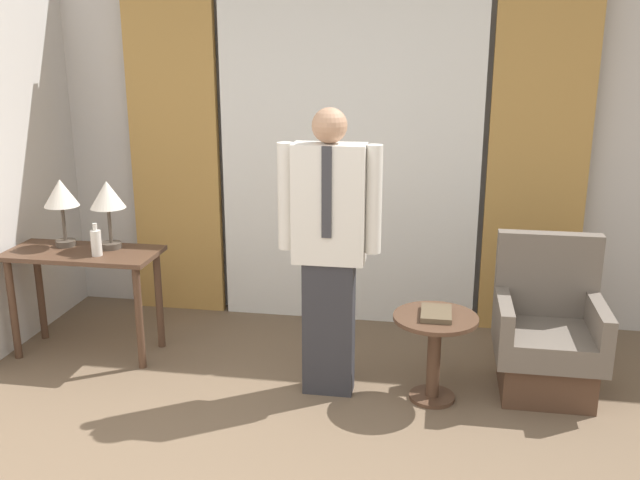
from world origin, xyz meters
name	(u,v)px	position (x,y,z in m)	size (l,w,h in m)	color
wall_back	(351,141)	(0.00, 2.92, 1.35)	(10.00, 0.06, 2.70)	beige
curtain_sheer_center	(349,152)	(0.00, 2.79, 1.29)	(1.89, 0.06, 2.58)	white
curtain_drape_left	(175,147)	(-1.32, 2.79, 1.29)	(0.68, 0.06, 2.58)	#B28442
curtain_drape_right	(538,157)	(1.32, 2.79, 1.29)	(0.68, 0.06, 2.58)	#B28442
desk	(84,271)	(-1.66, 1.88, 0.59)	(1.01, 0.46, 0.73)	#4C3323
table_lamp_left	(61,197)	(-1.82, 1.97, 1.07)	(0.23, 0.23, 0.46)	#4C4238
table_lamp_right	(108,198)	(-1.49, 1.97, 1.07)	(0.23, 0.23, 0.46)	#4C4238
bottle_near_edge	(96,242)	(-1.51, 1.80, 0.82)	(0.07, 0.07, 0.22)	silver
person	(329,243)	(0.04, 1.61, 0.94)	(0.60, 0.20, 1.72)	#2D2D33
armchair	(547,339)	(1.34, 1.84, 0.34)	(0.62, 0.60, 0.94)	#4C3323
side_table	(434,343)	(0.67, 1.60, 0.36)	(0.50, 0.50, 0.53)	#4C3323
book	(436,314)	(0.67, 1.60, 0.55)	(0.18, 0.25, 0.03)	brown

